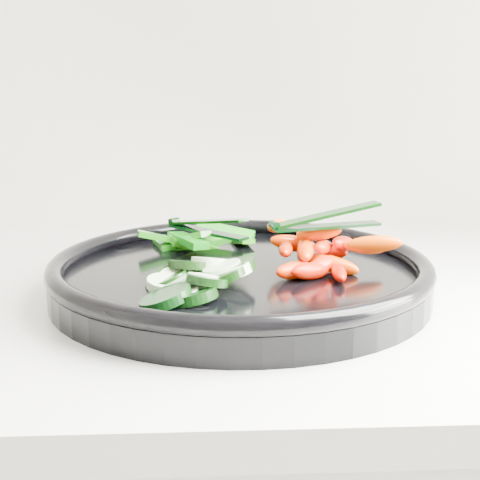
{
  "coord_description": "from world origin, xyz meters",
  "views": [
    {
      "loc": [
        -0.14,
        1.03,
        1.13
      ],
      "look_at": [
        -0.11,
        1.66,
        0.99
      ],
      "focal_mm": 50.0,
      "sensor_mm": 36.0,
      "label": 1
    }
  ],
  "objects": [
    {
      "name": "tong_pepper",
      "position": [
        -0.14,
        1.75,
        0.98
      ],
      "size": [
        0.09,
        0.09,
        0.02
      ],
      "color": "black",
      "rests_on": "pepper_pile"
    },
    {
      "name": "carrot_pile",
      "position": [
        -0.03,
        1.66,
        0.97
      ],
      "size": [
        0.12,
        0.13,
        0.05
      ],
      "color": "#EF1400",
      "rests_on": "veggie_tray"
    },
    {
      "name": "pepper_pile",
      "position": [
        -0.15,
        1.76,
        0.96
      ],
      "size": [
        0.13,
        0.1,
        0.04
      ],
      "color": "#1E6B0A",
      "rests_on": "veggie_tray"
    },
    {
      "name": "cucumber_pile",
      "position": [
        -0.15,
        1.6,
        0.96
      ],
      "size": [
        0.11,
        0.13,
        0.04
      ],
      "color": "black",
      "rests_on": "veggie_tray"
    },
    {
      "name": "veggie_tray",
      "position": [
        -0.11,
        1.66,
        0.95
      ],
      "size": [
        0.41,
        0.41,
        0.04
      ],
      "color": "black",
      "rests_on": "counter"
    },
    {
      "name": "tong_carrot",
      "position": [
        -0.03,
        1.66,
        1.0
      ],
      "size": [
        0.11,
        0.04,
        0.02
      ],
      "color": "black",
      "rests_on": "carrot_pile"
    }
  ]
}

